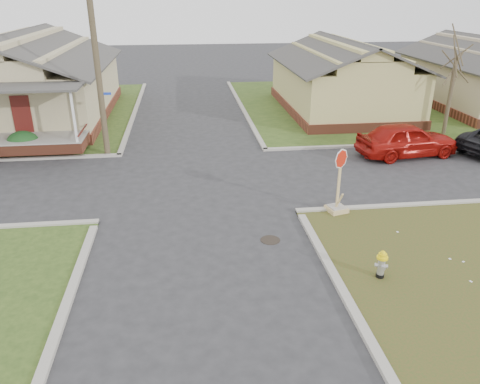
{
  "coord_description": "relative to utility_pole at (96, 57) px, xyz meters",
  "views": [
    {
      "loc": [
        -0.38,
        -13.55,
        7.44
      ],
      "look_at": [
        1.39,
        1.0,
        1.1
      ],
      "focal_mm": 35.0,
      "sensor_mm": 36.0,
      "label": 1
    }
  ],
  "objects": [
    {
      "name": "hedge_right",
      "position": [
        -3.99,
        0.39,
        -4.04
      ],
      "size": [
        1.5,
        1.23,
        1.15
      ],
      "primitive_type": "ellipsoid",
      "color": "#163E19",
      "rests_on": "verge_far_left"
    },
    {
      "name": "fire_hydrant",
      "position": [
        9.06,
        -11.92,
        -4.15
      ],
      "size": [
        0.31,
        0.31,
        0.84
      ],
      "rotation": [
        0.0,
        0.0,
        -0.4
      ],
      "color": "black",
      "rests_on": "ground"
    },
    {
      "name": "manhole",
      "position": [
        6.4,
        -9.4,
        -4.66
      ],
      "size": [
        0.64,
        0.64,
        0.01
      ],
      "primitive_type": "cylinder",
      "color": "black",
      "rests_on": "ground"
    },
    {
      "name": "side_house_yellow",
      "position": [
        14.2,
        7.6,
        -2.47
      ],
      "size": [
        7.6,
        11.6,
        4.7
      ],
      "color": "brown",
      "rests_on": "ground"
    },
    {
      "name": "red_sedan",
      "position": [
        14.44,
        -1.9,
        -3.84
      ],
      "size": [
        5.04,
        2.54,
        1.65
      ],
      "primitive_type": "imported",
      "rotation": [
        0.0,
        0.0,
        1.7
      ],
      "color": "#9F100B",
      "rests_on": "ground"
    },
    {
      "name": "curbs",
      "position": [
        4.2,
        -3.9,
        -4.66
      ],
      "size": [
        80.0,
        40.0,
        0.12
      ],
      "primitive_type": null,
      "color": "#A8A397",
      "rests_on": "ground"
    },
    {
      "name": "corner_house",
      "position": [
        -5.8,
        7.78,
        -2.38
      ],
      "size": [
        10.1,
        15.5,
        5.3
      ],
      "color": "brown",
      "rests_on": "ground"
    },
    {
      "name": "tree_mid_right",
      "position": [
        18.2,
        1.3,
        -2.51
      ],
      "size": [
        0.22,
        0.22,
        4.2
      ],
      "primitive_type": "cylinder",
      "color": "#423726",
      "rests_on": "verge_far_right"
    },
    {
      "name": "utility_pole",
      "position": [
        0.0,
        0.0,
        0.0
      ],
      "size": [
        1.8,
        0.28,
        9.0
      ],
      "color": "#423726",
      "rests_on": "ground"
    },
    {
      "name": "ground",
      "position": [
        4.2,
        -8.9,
        -4.66
      ],
      "size": [
        120.0,
        120.0,
        0.0
      ],
      "primitive_type": "plane",
      "color": "#2B2B2E",
      "rests_on": "ground"
    },
    {
      "name": "stop_sign",
      "position": [
        9.16,
        -7.66,
        -4.1
      ],
      "size": [
        0.68,
        0.66,
        2.39
      ],
      "rotation": [
        0.0,
        0.0,
        0.26
      ],
      "color": "tan",
      "rests_on": "ground"
    }
  ]
}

